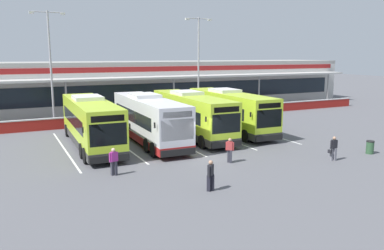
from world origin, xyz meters
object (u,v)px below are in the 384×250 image
object	(u,v)px
coach_bus_leftmost	(91,123)
litter_bin	(370,147)
coach_bus_right_centre	(230,112)
pedestrian_near_bin	(114,161)
coach_bus_centre	(191,115)
pedestrian_in_dark_coat	(230,149)
pedestrian_child	(211,174)
lamp_post_centre	(198,60)
coach_bus_left_centre	(149,120)
pedestrian_with_handbag	(333,148)
lamp_post_west	(50,61)

from	to	relation	value
coach_bus_leftmost	litter_bin	world-z (taller)	coach_bus_leftmost
coach_bus_right_centre	pedestrian_near_bin	xyz separation A→B (m)	(-12.96, -8.36, -0.91)
coach_bus_centre	litter_bin	world-z (taller)	coach_bus_centre
coach_bus_leftmost	coach_bus_right_centre	world-z (taller)	same
coach_bus_leftmost	coach_bus_centre	size ratio (longest dim) A/B	1.00
coach_bus_right_centre	pedestrian_in_dark_coat	size ratio (longest dim) A/B	7.54
pedestrian_child	litter_bin	world-z (taller)	pedestrian_child
coach_bus_centre	lamp_post_centre	world-z (taller)	lamp_post_centre
coach_bus_left_centre	pedestrian_child	xyz separation A→B (m)	(-1.06, -12.09, -0.91)
coach_bus_centre	coach_bus_right_centre	bearing A→B (deg)	5.45
coach_bus_leftmost	pedestrian_with_handbag	distance (m)	17.42
pedestrian_in_dark_coat	pedestrian_child	distance (m)	5.47
coach_bus_right_centre	pedestrian_child	bearing A→B (deg)	-125.12
coach_bus_leftmost	pedestrian_in_dark_coat	distance (m)	11.07
coach_bus_left_centre	litter_bin	xyz separation A→B (m)	(12.68, -10.44, -1.32)
coach_bus_leftmost	lamp_post_west	distance (m)	11.83
coach_bus_leftmost	lamp_post_centre	size ratio (longest dim) A/B	1.11
pedestrian_child	coach_bus_right_centre	bearing A→B (deg)	54.88
lamp_post_centre	lamp_post_west	bearing A→B (deg)	178.40
coach_bus_leftmost	coach_bus_left_centre	world-z (taller)	same
coach_bus_right_centre	pedestrian_near_bin	size ratio (longest dim) A/B	7.54
coach_bus_leftmost	coach_bus_centre	distance (m)	8.53
coach_bus_left_centre	lamp_post_centre	bearing A→B (deg)	47.34
coach_bus_left_centre	pedestrian_with_handbag	bearing A→B (deg)	-49.78
pedestrian_with_handbag	pedestrian_near_bin	bearing A→B (deg)	166.73
lamp_post_west	pedestrian_in_dark_coat	bearing A→B (deg)	-66.38
pedestrian_in_dark_coat	lamp_post_centre	bearing A→B (deg)	68.58
litter_bin	lamp_post_centre	bearing A→B (deg)	97.16
pedestrian_in_dark_coat	lamp_post_west	xyz separation A→B (m)	(-8.45, 19.33, 5.42)
coach_bus_leftmost	litter_bin	distance (m)	20.34
lamp_post_west	litter_bin	world-z (taller)	lamp_post_west
pedestrian_near_bin	coach_bus_centre	bearing A→B (deg)	41.89
lamp_post_west	coach_bus_left_centre	bearing A→B (deg)	-62.61
pedestrian_child	pedestrian_near_bin	xyz separation A→B (m)	(-3.75, 4.73, 0.00)
coach_bus_right_centre	pedestrian_in_dark_coat	xyz separation A→B (m)	(-5.55, -9.03, -0.91)
coach_bus_leftmost	coach_bus_right_centre	bearing A→B (deg)	2.50
coach_bus_right_centre	pedestrian_near_bin	bearing A→B (deg)	-147.17
coach_bus_left_centre	litter_bin	world-z (taller)	coach_bus_left_centre
pedestrian_near_bin	litter_bin	xyz separation A→B (m)	(17.49, -3.08, -0.41)
litter_bin	pedestrian_near_bin	bearing A→B (deg)	170.03
coach_bus_left_centre	coach_bus_right_centre	bearing A→B (deg)	6.99
coach_bus_leftmost	coach_bus_left_centre	bearing A→B (deg)	-5.76
pedestrian_in_dark_coat	lamp_post_west	bearing A→B (deg)	113.62
pedestrian_child	lamp_post_west	size ratio (longest dim) A/B	0.15
coach_bus_leftmost	pedestrian_with_handbag	world-z (taller)	coach_bus_leftmost
coach_bus_centre	litter_bin	distance (m)	14.06
coach_bus_left_centre	lamp_post_west	bearing A→B (deg)	117.39
coach_bus_centre	pedestrian_near_bin	xyz separation A→B (m)	(-8.89, -7.97, -0.91)
coach_bus_centre	pedestrian_in_dark_coat	distance (m)	8.81
coach_bus_centre	pedestrian_in_dark_coat	xyz separation A→B (m)	(-1.48, -8.64, -0.91)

